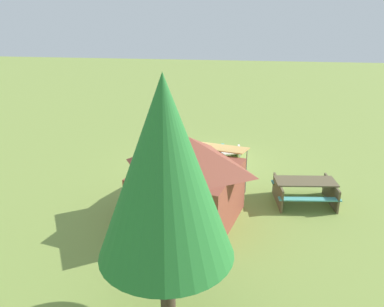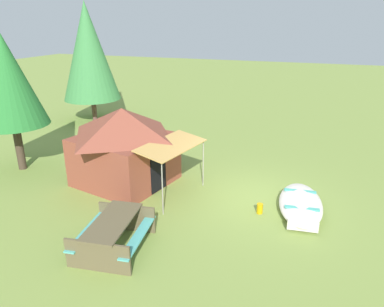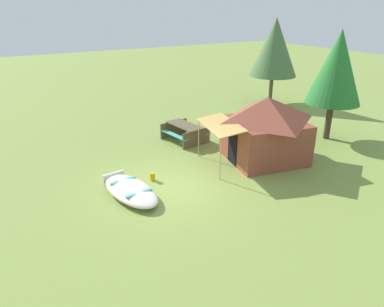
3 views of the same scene
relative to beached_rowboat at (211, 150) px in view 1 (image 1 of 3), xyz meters
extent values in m
plane|color=olive|center=(0.16, 1.46, -0.20)|extent=(80.00, 80.00, 0.00)
ellipsoid|color=silver|center=(0.01, 0.00, -0.01)|extent=(2.87, 1.56, 0.38)
ellipsoid|color=#4E4A45|center=(0.01, 0.00, 0.02)|extent=(2.64, 1.38, 0.14)
cube|color=teal|center=(0.56, 0.07, 0.14)|extent=(0.25, 0.96, 0.04)
cube|color=teal|center=(-0.53, -0.06, 0.14)|extent=(0.25, 0.96, 0.04)
cube|color=silver|center=(-1.24, -0.15, 0.01)|extent=(0.17, 0.80, 0.29)
cube|color=brown|center=(0.00, 5.83, 0.63)|extent=(3.23, 3.32, 1.65)
pyramid|color=brown|center=(0.00, 5.83, 1.92)|extent=(3.48, 3.59, 0.95)
cube|color=black|center=(-0.30, 4.44, 0.49)|extent=(0.75, 0.19, 1.32)
cube|color=tan|center=(-0.42, 3.91, 1.50)|extent=(2.60, 1.59, 0.18)
cylinder|color=gray|center=(0.59, 3.22, 0.58)|extent=(0.04, 0.04, 1.57)
cylinder|color=gray|center=(-1.62, 3.70, 0.58)|extent=(0.04, 0.04, 1.57)
cube|color=brown|center=(-3.53, 4.14, 0.57)|extent=(2.01, 1.09, 0.04)
cube|color=#50ADA5|center=(-3.45, 3.51, 0.24)|extent=(1.93, 0.51, 0.04)
cube|color=#50ADA5|center=(-3.62, 4.77, 0.24)|extent=(1.93, 0.51, 0.04)
cube|color=brown|center=(-4.38, 4.03, 0.17)|extent=(0.27, 1.53, 0.74)
cube|color=brown|center=(-2.68, 4.26, 0.17)|extent=(0.27, 1.53, 0.74)
cube|color=#B0372B|center=(-0.13, 4.76, -0.04)|extent=(0.54, 0.62, 0.32)
cylinder|color=#D09D0B|center=(-0.60, 1.09, -0.05)|extent=(0.25, 0.25, 0.30)
cylinder|color=#433428|center=(-0.33, 10.08, 0.66)|extent=(0.29, 0.29, 1.72)
cone|color=#26722E|center=(-0.33, 10.08, 3.14)|extent=(2.44, 2.44, 3.25)
camera|label=1|loc=(-1.72, 15.86, 5.56)|focal=35.83mm
camera|label=2|loc=(-9.85, -0.18, 5.07)|focal=33.47mm
camera|label=3|loc=(9.92, -3.62, 5.68)|focal=33.11mm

